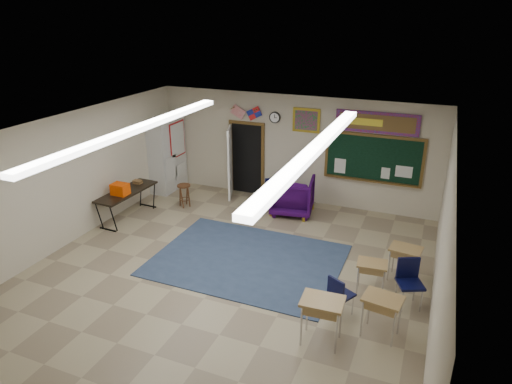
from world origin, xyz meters
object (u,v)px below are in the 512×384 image
at_px(folding_table, 128,203).
at_px(wooden_stool, 184,195).
at_px(wingback_armchair, 293,195).
at_px(student_desk_front_left, 371,276).
at_px(student_desk_front_right, 404,262).

xyz_separation_m(folding_table, wooden_stool, (0.98, 1.22, -0.09)).
bearing_deg(wingback_armchair, student_desk_front_left, 120.75).
bearing_deg(student_desk_front_left, wingback_armchair, 125.30).
xyz_separation_m(student_desk_front_left, student_desk_front_right, (0.54, 0.73, 0.03)).
distance_m(student_desk_front_right, folding_table, 6.99).
bearing_deg(folding_table, student_desk_front_left, -7.00).
height_order(student_desk_front_left, folding_table, folding_table).
height_order(folding_table, wooden_stool, folding_table).
relative_size(student_desk_front_left, student_desk_front_right, 0.92).
xyz_separation_m(wingback_armchair, student_desk_front_left, (2.57, -3.02, -0.12)).
relative_size(wingback_armchair, student_desk_front_left, 1.64).
distance_m(wingback_armchair, student_desk_front_right, 3.86).
xyz_separation_m(student_desk_front_left, folding_table, (-6.45, 1.06, 0.04)).
xyz_separation_m(wingback_armchair, wooden_stool, (-2.90, -0.74, -0.17)).
height_order(student_desk_front_left, student_desk_front_right, student_desk_front_right).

